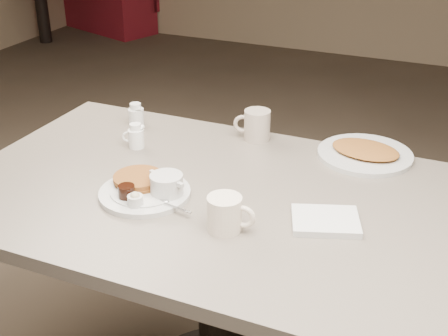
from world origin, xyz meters
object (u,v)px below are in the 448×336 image
at_px(coffee_mug_far, 256,125).
at_px(creamer_right, 136,115).
at_px(creamer_left, 136,137).
at_px(diner_table, 221,245).
at_px(main_plate, 148,188).
at_px(coffee_mug_near, 226,213).
at_px(hash_plate, 365,153).

height_order(coffee_mug_far, creamer_right, coffee_mug_far).
xyz_separation_m(coffee_mug_far, creamer_left, (-0.33, -0.21, -0.01)).
relative_size(diner_table, creamer_right, 18.75).
bearing_deg(main_plate, creamer_right, 124.50).
height_order(coffee_mug_far, creamer_left, coffee_mug_far).
relative_size(coffee_mug_near, creamer_right, 1.58).
bearing_deg(main_plate, coffee_mug_near, -15.56).
distance_m(diner_table, creamer_right, 0.60).
height_order(creamer_right, hash_plate, creamer_right).
height_order(diner_table, main_plate, main_plate).
relative_size(coffee_mug_near, coffee_mug_far, 0.99).
bearing_deg(diner_table, coffee_mug_near, -62.52).
bearing_deg(diner_table, hash_plate, 51.34).
height_order(diner_table, coffee_mug_near, coffee_mug_near).
bearing_deg(creamer_left, hash_plate, 17.90).
distance_m(coffee_mug_far, creamer_right, 0.42).
bearing_deg(coffee_mug_near, main_plate, 164.44).
bearing_deg(main_plate, hash_plate, 44.15).
distance_m(creamer_left, hash_plate, 0.72).
xyz_separation_m(main_plate, hash_plate, (0.49, 0.48, -0.01)).
bearing_deg(hash_plate, coffee_mug_far, -178.17).
xyz_separation_m(diner_table, coffee_mug_far, (-0.04, 0.38, 0.22)).
bearing_deg(main_plate, diner_table, 25.86).
distance_m(diner_table, main_plate, 0.28).
distance_m(coffee_mug_near, coffee_mug_far, 0.55).
bearing_deg(main_plate, coffee_mug_far, 73.65).
relative_size(creamer_left, hash_plate, 0.24).
relative_size(diner_table, coffee_mug_far, 11.68).
bearing_deg(diner_table, creamer_left, 155.35).
relative_size(creamer_right, hash_plate, 0.24).
xyz_separation_m(diner_table, hash_plate, (0.31, 0.39, 0.18)).
bearing_deg(hash_plate, creamer_left, -162.10).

